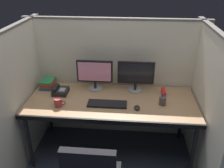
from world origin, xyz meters
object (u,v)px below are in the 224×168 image
Objects in this scene: computer_mouse at (137,108)px; pen_cup at (162,101)px; coffee_mug at (58,103)px; monitor_left at (95,73)px; keyboard_main at (107,104)px; desk_phone at (60,91)px; red_stapler at (164,92)px; desk at (112,104)px; monitor_right at (136,74)px; book_stack at (48,83)px.

pen_cup is at bearing 22.69° from computer_mouse.
pen_cup reaches higher than coffee_mug.
monitor_left reaches higher than keyboard_main.
desk_phone is at bearing 163.84° from computer_mouse.
computer_mouse is 0.64× the size of red_stapler.
pen_cup reaches higher than computer_mouse.
monitor_left is 0.86m from pen_cup.
coffee_mug is (-0.52, -0.08, 0.04)m from keyboard_main.
desk_phone is at bearing 169.43° from desk.
monitor_right reaches higher than keyboard_main.
computer_mouse is 0.57× the size of pen_cup.
desk is 0.46m from monitor_right.
coffee_mug is at bearing -162.18° from red_stapler.
desk_phone is at bearing -37.12° from book_stack.
pen_cup is (0.60, 0.06, 0.04)m from keyboard_main.
desk is 19.79× the size of computer_mouse.
desk_phone is at bearing -175.97° from red_stapler.
red_stapler is (0.60, 0.20, 0.08)m from desk.
monitor_left is 2.55× the size of pen_cup.
red_stapler is at bearing -2.55° from book_stack.
monitor_right reaches higher than desk_phone.
monitor_right reaches higher than coffee_mug.
coffee_mug is 0.57× the size of book_stack.
book_stack is (-0.26, 0.44, 0.00)m from coffee_mug.
keyboard_main is 4.48× the size of computer_mouse.
book_stack reaches higher than desk_phone.
monitor_right is 4.48× the size of computer_mouse.
computer_mouse is at bearing -157.31° from pen_cup.
red_stapler reaches higher than computer_mouse.
monitor_left is 0.85m from red_stapler.
coffee_mug is (-0.85, -0.02, 0.03)m from computer_mouse.
monitor_right is 1.10m from book_stack.
monitor_right is 2.87× the size of red_stapler.
monitor_right reaches higher than computer_mouse.
monitor_left is at bearing -0.32° from book_stack.
desk_phone is (-0.89, -0.15, -0.18)m from monitor_right.
desk_phone is (-0.59, 0.21, 0.02)m from keyboard_main.
monitor_right is at bearing 45.38° from desk.
keyboard_main is 0.86m from book_stack.
monitor_left is at bearing 52.21° from coffee_mug.
monitor_left is 0.68m from computer_mouse.
keyboard_main is at bearing -113.11° from desk.
desk_phone is 1.27× the size of red_stapler.
coffee_mug is (-0.82, -0.44, -0.17)m from monitor_right.
desk is 0.44m from monitor_left.
keyboard_main is 0.53m from coffee_mug.
pen_cup is (1.12, 0.14, 0.00)m from coffee_mug.
pen_cup is at bearing -3.24° from desk.
keyboard_main reaches higher than desk.
desk is at bearing -10.57° from desk_phone.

